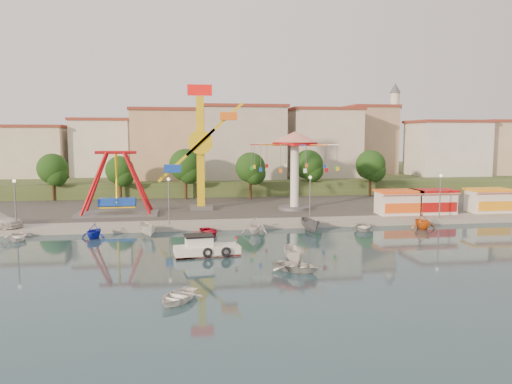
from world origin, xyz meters
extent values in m
plane|color=#152E3B|center=(0.00, 0.00, 0.00)|extent=(200.00, 200.00, 0.00)
cube|color=#9E998E|center=(0.00, 62.00, 0.30)|extent=(200.00, 100.00, 0.60)
cube|color=#4C4944|center=(0.00, 30.00, 0.60)|extent=(90.00, 28.00, 0.01)
cube|color=#384C26|center=(0.00, 67.00, 1.50)|extent=(200.00, 60.00, 3.00)
cube|color=#59595E|center=(-14.59, 21.18, 0.75)|extent=(10.00, 5.00, 0.30)
cube|color=#1540BD|center=(-14.59, 21.18, 2.20)|extent=(4.50, 1.40, 1.00)
cylinder|color=#AC0D12|center=(-14.59, 21.18, 8.40)|extent=(5.00, 0.40, 0.40)
cube|color=#59595E|center=(-4.07, 24.39, 0.85)|extent=(3.00, 3.00, 0.50)
cube|color=yellow|center=(-4.07, 24.39, 8.10)|extent=(1.00, 1.00, 15.00)
cube|color=red|center=(-4.07, 24.39, 16.40)|extent=(3.20, 0.50, 1.40)
cylinder|color=yellow|center=(-4.07, 23.59, 9.60)|extent=(3.20, 0.50, 3.20)
cube|color=yellow|center=(-2.23, 23.39, 11.29)|extent=(7.59, 0.35, 7.03)
cube|color=orange|center=(-0.39, 23.39, 12.99)|extent=(2.20, 1.20, 1.00)
cylinder|color=#59595E|center=(8.32, 22.50, 0.80)|extent=(4.40, 4.40, 0.40)
cylinder|color=white|center=(8.32, 22.50, 5.10)|extent=(1.10, 1.10, 9.00)
cylinder|color=#AC0D12|center=(8.32, 22.50, 9.40)|extent=(6.00, 6.00, 0.50)
cone|color=red|center=(8.32, 22.50, 10.30)|extent=(6.40, 6.40, 1.40)
cube|color=white|center=(20.22, 16.50, 2.00)|extent=(5.00, 3.00, 2.80)
cube|color=#FF5B16|center=(20.22, 16.50, 3.55)|extent=(5.40, 3.40, 0.25)
cube|color=red|center=(20.22, 14.80, 3.20)|extent=(5.00, 0.77, 0.43)
cube|color=white|center=(25.05, 16.50, 2.00)|extent=(5.00, 3.00, 2.80)
cube|color=#AB0F0D|center=(25.05, 16.50, 3.55)|extent=(5.40, 3.40, 0.25)
cube|color=red|center=(25.05, 14.80, 3.20)|extent=(5.00, 0.77, 0.43)
cube|color=white|center=(32.61, 16.50, 2.00)|extent=(5.00, 3.00, 2.80)
cube|color=#FF9D15|center=(32.61, 16.50, 3.55)|extent=(5.40, 3.40, 0.25)
cube|color=red|center=(32.61, 14.80, 3.20)|extent=(5.00, 0.77, 0.43)
cylinder|color=#59595E|center=(-24.00, 13.00, 3.10)|extent=(0.14, 0.14, 5.00)
cylinder|color=#59595E|center=(-8.00, 13.00, 3.10)|extent=(0.14, 0.14, 5.00)
cylinder|color=#59595E|center=(8.00, 13.00, 3.10)|extent=(0.14, 0.14, 5.00)
cylinder|color=#59595E|center=(24.00, 13.00, 3.10)|extent=(0.14, 0.14, 5.00)
cylinder|color=#382314|center=(-26.00, 36.98, 2.40)|extent=(0.44, 0.44, 3.60)
sphere|color=black|center=(-26.00, 36.98, 5.49)|extent=(4.60, 4.60, 4.60)
cylinder|color=#382314|center=(-16.00, 36.24, 2.30)|extent=(0.44, 0.44, 3.40)
sphere|color=black|center=(-16.00, 36.24, 5.22)|extent=(4.35, 4.35, 4.35)
cylinder|color=#382314|center=(-6.00, 35.81, 2.56)|extent=(0.44, 0.44, 3.92)
sphere|color=black|center=(-6.00, 35.81, 5.94)|extent=(5.02, 5.02, 5.02)
cylinder|color=#382314|center=(4.00, 34.36, 2.43)|extent=(0.44, 0.44, 3.66)
sphere|color=black|center=(4.00, 34.36, 5.58)|extent=(4.68, 4.68, 4.68)
cylinder|color=#382314|center=(14.00, 37.35, 2.50)|extent=(0.44, 0.44, 3.80)
sphere|color=black|center=(14.00, 37.35, 5.77)|extent=(4.86, 4.86, 4.86)
cylinder|color=#382314|center=(24.00, 35.54, 2.49)|extent=(0.44, 0.44, 3.77)
sphere|color=black|center=(24.00, 35.54, 5.73)|extent=(4.83, 4.83, 4.83)
cube|color=beige|center=(-33.37, 46.06, 8.93)|extent=(9.26, 9.53, 11.87)
cube|color=silver|center=(-21.33, 51.38, 7.32)|extent=(12.33, 9.01, 8.63)
cube|color=tan|center=(-8.19, 51.96, 8.62)|extent=(11.95, 9.28, 11.23)
cube|color=beige|center=(5.60, 48.80, 7.60)|extent=(12.59, 10.50, 9.20)
cube|color=beige|center=(19.07, 52.20, 7.62)|extent=(10.75, 9.23, 9.24)
cube|color=tan|center=(32.37, 50.33, 8.61)|extent=(12.77, 10.96, 11.21)
cube|color=silver|center=(44.15, 48.77, 9.18)|extent=(8.23, 8.98, 12.36)
cube|color=beige|center=(56.03, 53.70, 7.38)|extent=(11.59, 10.93, 8.76)
cylinder|color=silver|center=(36.00, 54.00, 11.00)|extent=(1.80, 1.80, 16.00)
cylinder|color=#59595E|center=(36.00, 54.00, 16.00)|extent=(2.80, 2.80, 0.30)
cone|color=#59595E|center=(36.00, 54.00, 20.00)|extent=(2.20, 2.20, 2.00)
cube|color=white|center=(-4.46, 0.58, 0.34)|extent=(5.86, 2.80, 1.02)
cube|color=#AC0D12|center=(-4.46, 0.58, 0.09)|extent=(5.86, 2.80, 0.18)
cube|color=white|center=(-5.14, 0.70, 1.19)|extent=(2.44, 1.95, 1.02)
cube|color=black|center=(-5.14, 0.70, 1.75)|extent=(2.70, 2.20, 0.14)
torus|color=black|center=(-4.46, -0.54, 0.51)|extent=(0.88, 0.33, 0.86)
torus|color=black|center=(-2.88, -0.49, 0.51)|extent=(0.88, 0.33, 0.86)
imported|color=silver|center=(2.13, -5.52, 0.40)|extent=(4.70, 4.59, 0.80)
imported|color=white|center=(-6.92, -11.53, 0.36)|extent=(3.90, 4.25, 0.72)
imported|color=silver|center=(2.47, -3.36, 0.72)|extent=(1.41, 3.71, 1.43)
imported|color=white|center=(-22.95, 9.80, 0.37)|extent=(3.43, 4.12, 0.74)
imported|color=#1523BD|center=(-15.55, 9.80, 0.76)|extent=(3.24, 3.49, 1.52)
imported|color=silver|center=(-10.15, 9.80, 0.72)|extent=(2.48, 3.99, 1.44)
imported|color=#B10E23|center=(-3.82, 9.80, 0.37)|extent=(3.43, 4.14, 0.74)
imported|color=silver|center=(1.11, 9.80, 0.86)|extent=(3.53, 3.86, 1.72)
imported|color=slate|center=(7.25, 9.80, 0.75)|extent=(1.91, 4.05, 1.51)
imported|color=silver|center=(13.29, 9.80, 0.39)|extent=(3.65, 4.37, 0.78)
imported|color=orange|center=(20.22, 9.80, 0.88)|extent=(2.94, 3.39, 1.75)
camera|label=1|loc=(-6.46, -42.33, 10.36)|focal=35.00mm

